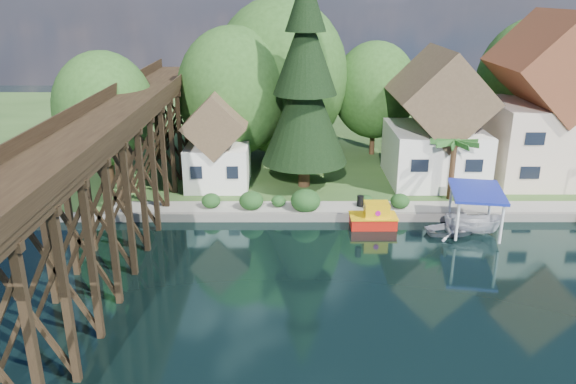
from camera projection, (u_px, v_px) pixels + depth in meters
name	position (u px, v px, depth m)	size (l,w,h in m)	color
ground	(378.00, 273.00, 33.03)	(140.00, 140.00, 0.00)	black
bank	(333.00, 132.00, 64.95)	(140.00, 52.00, 0.50)	#28481C
seawall	(417.00, 217.00, 40.46)	(60.00, 0.40, 0.62)	slate
promenade	(440.00, 208.00, 41.61)	(50.00, 2.60, 0.06)	gray
trestle_bridge	(122.00, 161.00, 36.07)	(4.12, 44.18, 9.30)	black
house_left	(436.00, 126.00, 46.37)	(7.64, 8.64, 11.02)	white
house_center	(545.00, 110.00, 46.42)	(8.65, 9.18, 13.89)	beige
shed	(217.00, 147.00, 45.37)	(5.09, 5.40, 7.85)	white
bg_trees	(357.00, 90.00, 50.58)	(49.90, 13.30, 10.57)	#382314
shrubs	(297.00, 199.00, 41.32)	(15.76, 2.47, 1.70)	#1B3E16
conifer	(305.00, 86.00, 43.64)	(6.91, 6.91, 17.02)	#382314
palm_tree	(455.00, 144.00, 42.09)	(3.91, 3.91, 4.98)	#382314
tugboat	(374.00, 217.00, 39.36)	(3.29, 1.81, 2.38)	#B1150B
boat_white_a	(453.00, 228.00, 38.36)	(2.66, 3.73, 0.77)	silver
boat_canopy	(474.00, 215.00, 38.11)	(4.12, 5.36, 3.13)	silver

